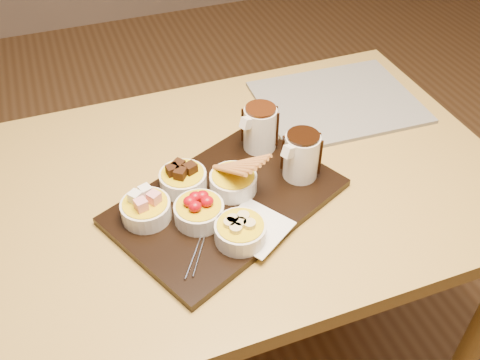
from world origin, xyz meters
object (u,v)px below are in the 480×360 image
object	(u,v)px
serving_board	(227,201)
pitcher_milk_chocolate	(260,129)
bowl_strawberries	(199,213)
dining_table	(237,208)
pitcher_dark_chocolate	(301,156)
newspaper	(337,102)

from	to	relation	value
serving_board	pitcher_milk_chocolate	xyz separation A→B (m)	(0.13, 0.14, 0.06)
serving_board	bowl_strawberries	bearing A→B (deg)	-176.42
dining_table	serving_board	bearing A→B (deg)	-124.35
pitcher_dark_chocolate	pitcher_milk_chocolate	xyz separation A→B (m)	(-0.05, 0.12, 0.00)
newspaper	bowl_strawberries	bearing A→B (deg)	-145.72
bowl_strawberries	newspaper	bearing A→B (deg)	31.97
pitcher_dark_chocolate	pitcher_milk_chocolate	world-z (taller)	same
pitcher_dark_chocolate	bowl_strawberries	bearing A→B (deg)	167.35
bowl_strawberries	pitcher_milk_chocolate	world-z (taller)	pitcher_milk_chocolate
bowl_strawberries	dining_table	bearing A→B (deg)	42.86
serving_board	pitcher_milk_chocolate	size ratio (longest dim) A/B	4.46
dining_table	bowl_strawberries	distance (m)	0.21
serving_board	bowl_strawberries	xyz separation A→B (m)	(-0.07, -0.04, 0.03)
dining_table	newspaper	xyz separation A→B (m)	(0.35, 0.18, 0.10)
dining_table	newspaper	size ratio (longest dim) A/B	2.99
dining_table	serving_board	world-z (taller)	serving_board
pitcher_dark_chocolate	serving_board	bearing A→B (deg)	160.02
serving_board	pitcher_dark_chocolate	bearing A→B (deg)	-19.98
pitcher_milk_chocolate	newspaper	distance (m)	0.30
serving_board	pitcher_dark_chocolate	xyz separation A→B (m)	(0.17, 0.01, 0.06)
serving_board	newspaper	xyz separation A→B (m)	(0.40, 0.26, -0.00)
bowl_strawberries	newspaper	size ratio (longest dim) A/B	0.25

